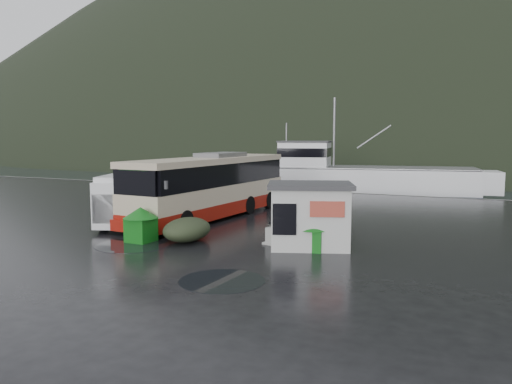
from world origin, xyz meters
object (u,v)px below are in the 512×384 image
at_px(coach_bus, 211,217).
at_px(waste_bin_right, 313,251).
at_px(waste_bin_left, 141,242).
at_px(fishing_trawler, 363,186).
at_px(jersey_barrier_b, 311,245).
at_px(white_van, 134,223).
at_px(ticket_kiosk, 310,247).
at_px(jersey_barrier_a, 279,243).
at_px(dome_tent, 187,241).

bearing_deg(coach_bus, waste_bin_right, -31.90).
bearing_deg(waste_bin_left, fishing_trawler, 83.43).
distance_m(coach_bus, jersey_barrier_b, 8.98).
height_order(waste_bin_left, jersey_barrier_b, waste_bin_left).
xyz_separation_m(white_van, ticket_kiosk, (10.52, -1.61, 0.00)).
distance_m(white_van, jersey_barrier_a, 9.12).
xyz_separation_m(ticket_kiosk, jersey_barrier_a, (-1.50, 0.25, 0.00)).
relative_size(ticket_kiosk, fishing_trawler, 0.15).
xyz_separation_m(dome_tent, jersey_barrier_b, (5.35, 1.46, 0.00)).
height_order(dome_tent, fishing_trawler, fishing_trawler).
relative_size(dome_tent, jersey_barrier_b, 1.60).
relative_size(ticket_kiosk, jersey_barrier_a, 2.34).
distance_m(dome_tent, fishing_trawler, 28.48).
relative_size(coach_bus, waste_bin_left, 8.49).
relative_size(waste_bin_right, dome_tent, 0.47).
relative_size(dome_tent, ticket_kiosk, 0.77).
height_order(ticket_kiosk, jersey_barrier_b, ticket_kiosk).
relative_size(white_van, dome_tent, 2.43).
distance_m(white_van, ticket_kiosk, 10.64).
bearing_deg(fishing_trawler, jersey_barrier_b, -92.41).
distance_m(waste_bin_left, waste_bin_right, 7.69).
relative_size(white_van, jersey_barrier_b, 3.89).
height_order(white_van, jersey_barrier_b, white_van).
bearing_deg(waste_bin_left, dome_tent, 27.94).
bearing_deg(ticket_kiosk, waste_bin_left, 175.96).
height_order(waste_bin_left, waste_bin_right, waste_bin_left).
height_order(coach_bus, jersey_barrier_a, coach_bus).
height_order(waste_bin_right, dome_tent, waste_bin_right).
bearing_deg(dome_tent, fishing_trawler, 86.82).
bearing_deg(jersey_barrier_a, waste_bin_right, -25.49).
distance_m(waste_bin_left, ticket_kiosk, 7.49).
bearing_deg(ticket_kiosk, jersey_barrier_b, 75.71).
bearing_deg(fishing_trawler, waste_bin_left, -106.93).
bearing_deg(fishing_trawler, white_van, -115.04).
bearing_deg(coach_bus, jersey_barrier_a, -34.48).
bearing_deg(dome_tent, jersey_barrier_a, 20.08).
bearing_deg(waste_bin_right, white_van, 168.33).
bearing_deg(dome_tent, waste_bin_right, 5.27).
height_order(jersey_barrier_a, fishing_trawler, fishing_trawler).
xyz_separation_m(waste_bin_right, ticket_kiosk, (-0.36, 0.64, 0.00)).
bearing_deg(waste_bin_right, ticket_kiosk, 119.55).
distance_m(waste_bin_left, dome_tent, 2.04).
bearing_deg(jersey_barrier_b, ticket_kiosk, -83.78).
height_order(white_van, jersey_barrier_a, white_van).
distance_m(white_van, waste_bin_left, 5.01).
bearing_deg(jersey_barrier_a, dome_tent, -159.92).
relative_size(dome_tent, fishing_trawler, 0.11).
xyz_separation_m(coach_bus, ticket_kiosk, (7.66, -5.03, 0.00)).
distance_m(white_van, jersey_barrier_b, 10.57).
height_order(dome_tent, jersey_barrier_b, dome_tent).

